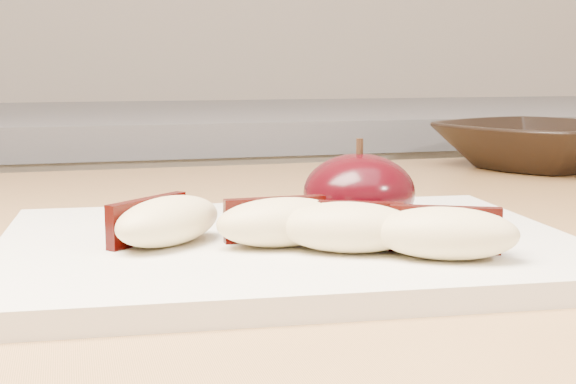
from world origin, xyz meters
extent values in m
cube|color=slate|center=(0.00, 1.20, 0.92)|extent=(2.40, 0.62, 0.04)
cube|color=#AE7D4B|center=(0.00, 0.50, 0.88)|extent=(1.64, 0.64, 0.04)
cube|color=silver|center=(0.02, 0.40, 0.91)|extent=(0.33, 0.25, 0.01)
ellipsoid|color=black|center=(0.07, 0.43, 0.93)|extent=(0.09, 0.09, 0.05)
cylinder|color=black|center=(0.07, 0.43, 0.96)|extent=(0.00, 0.00, 0.01)
ellipsoid|color=#D6C088|center=(-0.05, 0.40, 0.93)|extent=(0.08, 0.07, 0.03)
cube|color=black|center=(-0.06, 0.41, 0.92)|extent=(0.05, 0.04, 0.02)
ellipsoid|color=#D6C088|center=(0.01, 0.38, 0.93)|extent=(0.07, 0.04, 0.03)
cube|color=black|center=(0.01, 0.39, 0.92)|extent=(0.06, 0.01, 0.02)
ellipsoid|color=#D6C088|center=(0.04, 0.36, 0.93)|extent=(0.08, 0.06, 0.03)
cube|color=black|center=(0.05, 0.37, 0.92)|extent=(0.05, 0.03, 0.02)
ellipsoid|color=#D6C088|center=(0.08, 0.33, 0.93)|extent=(0.08, 0.06, 0.03)
cube|color=black|center=(0.09, 0.34, 0.92)|extent=(0.05, 0.03, 0.02)
imported|color=black|center=(0.38, 0.71, 0.92)|extent=(0.26, 0.26, 0.05)
camera|label=1|loc=(-0.10, -0.02, 1.01)|focal=50.00mm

